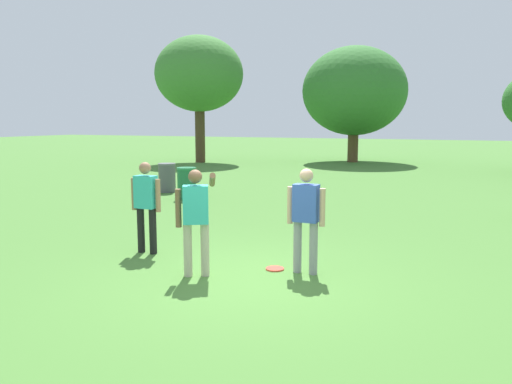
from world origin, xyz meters
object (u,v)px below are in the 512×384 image
at_px(person_bystander, 196,214).
at_px(trash_can_further_along, 167,178).
at_px(tree_broad_center, 354,91).
at_px(frisbee, 275,269).
at_px(trash_can_beside_table, 187,183).
at_px(person_thrower, 146,201).
at_px(person_catcher, 306,214).
at_px(tree_tall_left, 199,74).

distance_m(person_bystander, trash_can_further_along, 9.44).
xyz_separation_m(trash_can_further_along, tree_broad_center, (2.93, 14.73, 3.53)).
relative_size(person_bystander, frisbee, 5.55).
bearing_deg(person_bystander, trash_can_beside_table, 122.20).
bearing_deg(trash_can_beside_table, person_thrower, -65.29).
xyz_separation_m(person_catcher, tree_broad_center, (-4.10, 21.57, 3.07)).
height_order(person_thrower, tree_tall_left, tree_tall_left).
bearing_deg(person_thrower, tree_tall_left, 116.87).
bearing_deg(tree_broad_center, trash_can_beside_table, -95.59).
relative_size(person_bystander, trash_can_further_along, 1.71).
relative_size(trash_can_beside_table, tree_tall_left, 0.14).
bearing_deg(person_bystander, person_catcher, 27.77).
relative_size(tree_tall_left, tree_broad_center, 1.08).
bearing_deg(trash_can_further_along, person_bystander, -54.04).
distance_m(frisbee, tree_tall_left, 21.86).
height_order(person_catcher, trash_can_further_along, person_catcher).
xyz_separation_m(frisbee, trash_can_beside_table, (-5.14, 5.81, 0.47)).
xyz_separation_m(person_thrower, tree_tall_left, (-9.05, 17.86, 3.98)).
bearing_deg(person_bystander, trash_can_further_along, 125.96).
distance_m(person_bystander, trash_can_beside_table, 7.80).
distance_m(person_bystander, tree_tall_left, 21.82).
xyz_separation_m(person_thrower, tree_broad_center, (-1.11, 21.53, 3.07)).
distance_m(person_catcher, trash_can_further_along, 9.82).
xyz_separation_m(trash_can_beside_table, tree_broad_center, (1.54, 15.77, 3.53)).
distance_m(person_catcher, trash_can_beside_table, 8.10).
bearing_deg(person_thrower, trash_can_further_along, 120.69).
relative_size(frisbee, tree_broad_center, 0.05).
height_order(trash_can_further_along, tree_broad_center, tree_broad_center).
bearing_deg(frisbee, tree_broad_center, 99.45).
bearing_deg(tree_tall_left, trash_can_beside_table, -62.13).
bearing_deg(person_catcher, tree_tall_left, 123.92).
height_order(person_catcher, trash_can_beside_table, person_catcher).
height_order(trash_can_further_along, tree_tall_left, tree_tall_left).
distance_m(person_bystander, tree_broad_center, 22.72).
relative_size(person_thrower, person_catcher, 1.00).
relative_size(person_thrower, frisbee, 5.55).
relative_size(person_bystander, tree_tall_left, 0.23).
bearing_deg(person_catcher, person_bystander, -152.23).
height_order(person_bystander, frisbee, person_bystander).
bearing_deg(person_bystander, frisbee, 38.08).
relative_size(person_thrower, tree_broad_center, 0.25).
bearing_deg(tree_broad_center, person_catcher, -79.25).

